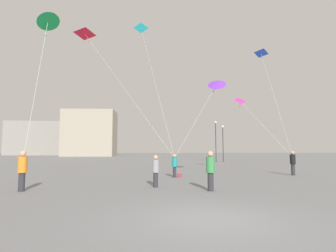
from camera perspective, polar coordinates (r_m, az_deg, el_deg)
The scene contains 17 objects.
ground_plane at distance 7.67m, azimuth 9.13°, elevation -19.03°, with size 300.00×300.00×0.00m, color slate.
person_in_teal at distance 18.23m, azimuth 1.40°, elevation -8.21°, with size 0.34×0.34×1.57m.
person_in_green at distance 12.49m, azimuth 9.01°, elevation -9.00°, with size 0.39×0.39×1.80m.
person_in_orange at distance 13.86m, azimuth -28.58°, elevation -8.02°, with size 0.40×0.40×1.82m.
person_in_grey at distance 13.56m, azimuth -2.64°, elevation -9.23°, with size 0.35×0.35×1.59m.
person_in_black at distance 21.75m, azimuth 25.01°, elevation -6.93°, with size 0.39×0.39×1.77m.
kite_emerald_diamond at distance 16.09m, azimuth -24.19°, elevation 19.63°, with size 1.52×1.88×7.58m.
kite_crimson_delta at distance 28.73m, azimuth -17.02°, elevation 17.92°, with size 9.03×8.43×12.25m.
kite_violet_diamond at distance 19.30m, azimuth 10.35°, elevation 8.77°, with size 3.77×1.36×5.65m.
kite_magenta_delta at distance 25.02m, azimuth 15.30°, elevation 4.97°, with size 2.89×4.73×5.24m.
kite_cyan_delta at distance 32.14m, azimuth -5.59°, elevation 19.48°, with size 3.42×11.77×14.76m.
kite_cobalt_delta at distance 31.37m, azimuth 19.30°, elevation 14.07°, with size 2.21×8.82×11.26m.
building_left_hall at distance 105.35m, azimuth -23.42°, elevation -2.57°, with size 26.63×18.97×11.34m.
building_centre_hall at distance 80.59m, azimuth -16.22°, elevation -1.54°, with size 14.47×9.66×13.06m.
lamppost_east at distance 41.92m, azimuth 11.60°, elevation -2.46°, with size 0.36×0.36×5.58m.
lamppost_west at distance 41.73m, azimuth 10.11°, elevation -1.97°, with size 0.36×0.36×6.24m.
handbag_beside_flyer at distance 18.42m, azimuth 2.48°, elevation -10.48°, with size 0.32×0.14×0.24m, color maroon.
Camera 1 is at (-1.63, -7.26, 1.86)m, focal length 28.65 mm.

